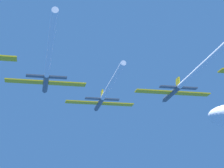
{
  "coord_description": "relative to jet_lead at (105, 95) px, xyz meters",
  "views": [
    {
      "loc": [
        -17.23,
        -114.27,
        -31.3
      ],
      "look_at": [
        0.56,
        -19.09,
        0.41
      ],
      "focal_mm": 69.07,
      "sensor_mm": 36.0,
      "label": 1
    }
  ],
  "objects": [
    {
      "name": "jet_lead",
      "position": [
        0.0,
        0.0,
        0.0
      ],
      "size": [
        18.93,
        40.74,
        3.13
      ],
      "color": "#4C5660"
    },
    {
      "name": "jet_left_wing",
      "position": [
        -15.42,
        -18.16,
        -0.14
      ],
      "size": [
        18.93,
        45.7,
        3.13
      ],
      "color": "#4C5660"
    },
    {
      "name": "jet_right_wing",
      "position": [
        15.86,
        -18.21,
        -0.87
      ],
      "size": [
        18.93,
        45.97,
        3.13
      ],
      "color": "#4C5660"
    }
  ]
}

